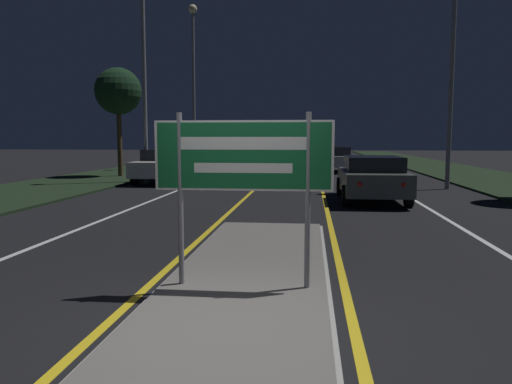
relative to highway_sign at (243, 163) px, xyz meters
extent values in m
plane|color=black|center=(0.00, -1.39, -1.67)|extent=(160.00, 160.00, 0.00)
cube|color=#999993|center=(0.00, 0.00, -1.65)|extent=(2.25, 9.69, 0.05)
cube|color=#66605B|center=(0.00, 0.00, -1.62)|extent=(2.13, 9.57, 0.10)
cube|color=black|center=(-9.50, 18.61, -1.63)|extent=(5.00, 100.00, 0.08)
cube|color=black|center=(9.50, 18.61, -1.63)|extent=(5.00, 100.00, 0.08)
cube|color=gold|center=(-1.32, 23.61, -1.67)|extent=(0.12, 70.00, 0.01)
cube|color=gold|center=(1.32, 23.61, -1.67)|extent=(0.12, 70.00, 0.01)
cube|color=silver|center=(-4.20, 23.61, -1.67)|extent=(0.12, 70.00, 0.01)
cube|color=silver|center=(4.20, 23.61, -1.67)|extent=(0.12, 70.00, 0.01)
cube|color=silver|center=(-7.20, 23.61, -1.67)|extent=(0.10, 70.00, 0.01)
cube|color=silver|center=(7.20, 23.61, -1.67)|extent=(0.10, 70.00, 0.01)
cylinder|color=gray|center=(-0.81, 0.00, -0.47)|extent=(0.07, 0.07, 2.21)
cylinder|color=gray|center=(0.81, 0.00, -0.47)|extent=(0.07, 0.07, 2.21)
cube|color=#146033|center=(0.00, 0.00, 0.10)|extent=(2.26, 0.04, 0.88)
cube|color=white|center=(0.00, -0.02, 0.10)|extent=(2.26, 0.00, 0.88)
cube|color=#146033|center=(0.00, -0.02, 0.10)|extent=(2.19, 0.01, 0.83)
cube|color=white|center=(0.00, -0.02, 0.25)|extent=(1.58, 0.01, 0.16)
cube|color=white|center=(0.00, -0.02, -0.06)|extent=(1.24, 0.01, 0.12)
cylinder|color=gray|center=(-6.39, 15.23, 2.47)|extent=(0.18, 0.18, 8.28)
cylinder|color=gray|center=(-6.50, 25.00, 3.21)|extent=(0.18, 0.18, 9.77)
sphere|color=beige|center=(-6.50, 25.00, 8.26)|extent=(0.56, 0.56, 0.56)
cylinder|color=gray|center=(6.20, 14.00, 3.32)|extent=(0.18, 0.18, 9.98)
cube|color=#4C514C|center=(2.79, 9.95, -1.03)|extent=(1.89, 4.55, 0.67)
cube|color=black|center=(2.79, 9.68, -0.47)|extent=(1.66, 2.37, 0.44)
sphere|color=red|center=(2.20, 7.70, -0.94)|extent=(0.14, 0.14, 0.14)
sphere|color=red|center=(3.37, 7.70, -0.94)|extent=(0.14, 0.14, 0.14)
cylinder|color=black|center=(1.89, 11.36, -1.36)|extent=(0.22, 0.63, 0.63)
cylinder|color=black|center=(3.69, 11.36, -1.36)|extent=(0.22, 0.63, 0.63)
cylinder|color=black|center=(1.89, 8.54, -1.36)|extent=(0.22, 0.63, 0.63)
cylinder|color=black|center=(3.69, 8.54, -1.36)|extent=(0.22, 0.63, 0.63)
cube|color=#B7B7BC|center=(2.31, 23.80, -1.00)|extent=(1.83, 4.26, 0.63)
cube|color=black|center=(2.31, 23.55, -0.44)|extent=(1.61, 2.21, 0.51)
sphere|color=red|center=(1.74, 21.69, -0.93)|extent=(0.14, 0.14, 0.14)
sphere|color=red|center=(2.88, 21.69, -0.93)|extent=(0.14, 0.14, 0.14)
cylinder|color=black|center=(1.44, 25.12, -1.32)|extent=(0.22, 0.71, 0.71)
cylinder|color=black|center=(3.19, 25.12, -1.32)|extent=(0.22, 0.71, 0.71)
cylinder|color=black|center=(1.44, 22.48, -1.32)|extent=(0.22, 0.71, 0.71)
cylinder|color=black|center=(3.19, 22.48, -1.32)|extent=(0.22, 0.71, 0.71)
cube|color=navy|center=(2.71, 34.79, -1.04)|extent=(1.90, 4.14, 0.55)
cube|color=black|center=(2.71, 34.54, -0.53)|extent=(1.67, 2.15, 0.46)
sphere|color=red|center=(2.12, 32.74, -0.97)|extent=(0.14, 0.14, 0.14)
sphere|color=red|center=(3.30, 32.74, -0.97)|extent=(0.14, 0.14, 0.14)
cylinder|color=black|center=(1.80, 36.07, -1.32)|extent=(0.22, 0.72, 0.72)
cylinder|color=black|center=(3.62, 36.07, -1.32)|extent=(0.22, 0.72, 0.72)
cylinder|color=black|center=(1.80, 33.51, -1.32)|extent=(0.22, 0.72, 0.72)
cylinder|color=black|center=(3.62, 33.51, -1.32)|extent=(0.22, 0.72, 0.72)
cube|color=silver|center=(-5.76, 15.75, -1.00)|extent=(1.71, 4.78, 0.66)
cube|color=black|center=(-5.76, 16.03, -0.43)|extent=(1.51, 2.49, 0.49)
sphere|color=white|center=(-6.29, 13.37, -0.92)|extent=(0.14, 0.14, 0.14)
sphere|color=white|center=(-5.23, 13.37, -0.92)|extent=(0.14, 0.14, 0.14)
cylinder|color=black|center=(-6.58, 14.26, -1.33)|extent=(0.22, 0.69, 0.69)
cylinder|color=black|center=(-4.95, 14.26, -1.33)|extent=(0.22, 0.69, 0.69)
cylinder|color=black|center=(-6.58, 17.23, -1.33)|extent=(0.22, 0.69, 0.69)
cylinder|color=black|center=(-4.95, 17.23, -1.33)|extent=(0.22, 0.69, 0.69)
cylinder|color=#4C3823|center=(-8.81, 18.34, 0.28)|extent=(0.24, 0.24, 3.75)
sphere|color=black|center=(-8.81, 18.34, 2.68)|extent=(2.34, 2.34, 2.34)
camera|label=1|loc=(0.84, -6.20, 0.31)|focal=35.00mm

